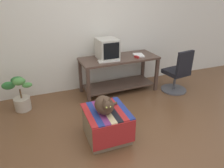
# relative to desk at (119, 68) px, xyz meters

# --- Properties ---
(ground_plane) EXTENTS (14.00, 14.00, 0.00)m
(ground_plane) POSITION_rel_desk_xyz_m (-0.40, -1.60, -0.50)
(ground_plane) COLOR brown
(back_wall) EXTENTS (8.00, 0.10, 2.60)m
(back_wall) POSITION_rel_desk_xyz_m (-0.40, 0.45, 0.80)
(back_wall) COLOR silver
(back_wall) RESTS_ON ground_plane
(desk) EXTENTS (1.56, 0.68, 0.73)m
(desk) POSITION_rel_desk_xyz_m (0.00, 0.00, 0.00)
(desk) COLOR #4C382D
(desk) RESTS_ON ground_plane
(tv_monitor) EXTENTS (0.39, 0.43, 0.38)m
(tv_monitor) POSITION_rel_desk_xyz_m (-0.23, 0.02, 0.42)
(tv_monitor) COLOR #BCB7A8
(tv_monitor) RESTS_ON desk
(keyboard) EXTENTS (0.41, 0.17, 0.02)m
(keyboard) POSITION_rel_desk_xyz_m (-0.27, -0.15, 0.24)
(keyboard) COLOR beige
(keyboard) RESTS_ON desk
(book) EXTENTS (0.24, 0.28, 0.02)m
(book) POSITION_rel_desk_xyz_m (0.41, -0.03, 0.24)
(book) COLOR white
(book) RESTS_ON desk
(ottoman_with_blanket) EXTENTS (0.58, 0.65, 0.44)m
(ottoman_with_blanket) POSITION_rel_desk_xyz_m (-0.73, -1.32, -0.28)
(ottoman_with_blanket) COLOR #7A664C
(ottoman_with_blanket) RESTS_ON ground_plane
(cat) EXTENTS (0.37, 0.38, 0.29)m
(cat) POSITION_rel_desk_xyz_m (-0.77, -1.36, 0.07)
(cat) COLOR #473323
(cat) RESTS_ON ottoman_with_blanket
(potted_plant) EXTENTS (0.47, 0.36, 0.66)m
(potted_plant) POSITION_rel_desk_xyz_m (-1.87, -0.09, -0.24)
(potted_plant) COLOR #B7A893
(potted_plant) RESTS_ON ground_plane
(office_chair) EXTENTS (0.52, 0.52, 0.89)m
(office_chair) POSITION_rel_desk_xyz_m (1.10, -0.45, -0.11)
(office_chair) COLOR #4C4C51
(office_chair) RESTS_ON ground_plane
(stapler) EXTENTS (0.07, 0.12, 0.04)m
(stapler) POSITION_rel_desk_xyz_m (0.31, -0.15, 0.25)
(stapler) COLOR #A31E1E
(stapler) RESTS_ON desk
(pen) EXTENTS (0.01, 0.14, 0.01)m
(pen) POSITION_rel_desk_xyz_m (0.42, 0.07, 0.23)
(pen) COLOR #2351B2
(pen) RESTS_ON desk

